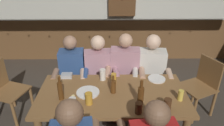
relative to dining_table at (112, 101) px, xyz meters
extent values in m
cube|color=brown|center=(0.00, 2.57, -0.20)|extent=(6.48, 0.12, 0.94)
cube|color=brown|center=(0.00, 0.00, 0.10)|extent=(1.72, 0.85, 0.04)
cylinder|color=brown|center=(-0.78, 0.34, -0.29)|extent=(0.08, 0.08, 0.74)
cylinder|color=brown|center=(0.78, 0.34, -0.29)|extent=(0.08, 0.08, 0.74)
cube|color=#2D4C84|center=(-0.58, 0.72, 0.06)|extent=(0.36, 0.26, 0.54)
sphere|color=#9E755B|center=(-0.58, 0.72, 0.46)|extent=(0.19, 0.19, 0.19)
cylinder|color=#33724C|center=(-0.48, 0.60, -0.18)|extent=(0.15, 0.39, 0.13)
cylinder|color=#33724C|center=(-0.67, 0.59, -0.18)|extent=(0.15, 0.39, 0.13)
cylinder|color=#33724C|center=(-0.47, 0.41, -0.45)|extent=(0.10, 0.10, 0.42)
cylinder|color=#33724C|center=(-0.66, 0.40, -0.45)|extent=(0.10, 0.10, 0.42)
cylinder|color=#2D4C84|center=(-0.36, 0.48, 0.09)|extent=(0.10, 0.28, 0.08)
cylinder|color=#9E755B|center=(-0.77, 0.45, 0.09)|extent=(0.10, 0.28, 0.08)
cube|color=#B78493|center=(-0.19, 0.72, 0.06)|extent=(0.42, 0.26, 0.53)
sphere|color=beige|center=(-0.19, 0.72, 0.45)|extent=(0.20, 0.20, 0.20)
cylinder|color=#6B2D66|center=(-0.07, 0.60, -0.18)|extent=(0.17, 0.40, 0.13)
cylinder|color=#6B2D66|center=(-0.29, 0.57, -0.18)|extent=(0.17, 0.40, 0.13)
cylinder|color=#6B2D66|center=(-0.05, 0.41, -0.45)|extent=(0.10, 0.10, 0.42)
cylinder|color=#6B2D66|center=(-0.27, 0.38, -0.45)|extent=(0.10, 0.10, 0.42)
cylinder|color=#B78493|center=(0.06, 0.51, 0.09)|extent=(0.11, 0.29, 0.08)
cylinder|color=beige|center=(-0.39, 0.45, 0.09)|extent=(0.11, 0.29, 0.08)
cube|color=#B78493|center=(0.19, 0.72, 0.08)|extent=(0.43, 0.25, 0.56)
sphere|color=tan|center=(0.19, 0.72, 0.48)|extent=(0.19, 0.19, 0.19)
cylinder|color=#AD1919|center=(0.30, 0.58, -0.18)|extent=(0.16, 0.39, 0.13)
cylinder|color=#AD1919|center=(0.07, 0.60, -0.18)|extent=(0.16, 0.39, 0.13)
cylinder|color=#AD1919|center=(0.28, 0.39, -0.45)|extent=(0.10, 0.10, 0.42)
cylinder|color=#AD1919|center=(0.06, 0.41, -0.45)|extent=(0.10, 0.10, 0.42)
cylinder|color=tan|center=(0.41, 0.46, 0.11)|extent=(0.10, 0.29, 0.08)
cylinder|color=tan|center=(-0.06, 0.49, 0.11)|extent=(0.10, 0.29, 0.08)
cube|color=silver|center=(0.58, 0.72, 0.06)|extent=(0.43, 0.28, 0.53)
sphere|color=beige|center=(0.58, 0.72, 0.46)|extent=(0.21, 0.21, 0.21)
cylinder|color=#997F60|center=(0.68, 0.57, -0.18)|extent=(0.17, 0.42, 0.13)
cylinder|color=#997F60|center=(0.45, 0.59, -0.18)|extent=(0.17, 0.42, 0.13)
cylinder|color=#997F60|center=(0.65, 0.36, -0.45)|extent=(0.10, 0.10, 0.42)
cylinder|color=#997F60|center=(0.43, 0.39, -0.45)|extent=(0.10, 0.10, 0.42)
cylinder|color=beige|center=(0.78, 0.44, 0.09)|extent=(0.11, 0.29, 0.08)
cylinder|color=silver|center=(0.32, 0.49, 0.09)|extent=(0.11, 0.29, 0.08)
sphere|color=brown|center=(-0.34, -0.72, 0.44)|extent=(0.22, 0.22, 0.22)
cylinder|color=brown|center=(-0.17, -0.46, 0.07)|extent=(0.11, 0.29, 0.08)
sphere|color=brown|center=(0.34, -0.72, 0.42)|extent=(0.22, 0.22, 0.22)
cylinder|color=brown|center=(0.55, -0.45, 0.07)|extent=(0.11, 0.29, 0.08)
cube|color=brown|center=(-1.47, 0.52, -0.21)|extent=(0.56, 0.56, 0.02)
cylinder|color=brown|center=(-1.23, 0.64, -0.44)|extent=(0.04, 0.04, 0.44)
cylinder|color=brown|center=(-1.36, 0.28, -0.44)|extent=(0.04, 0.04, 0.44)
cylinder|color=brown|center=(-1.59, 0.76, -0.44)|extent=(0.04, 0.04, 0.44)
cube|color=brown|center=(1.27, 0.59, -0.21)|extent=(0.58, 0.58, 0.02)
cube|color=brown|center=(1.45, 0.68, 0.01)|extent=(0.19, 0.37, 0.42)
cylinder|color=brown|center=(1.17, 0.34, -0.44)|extent=(0.04, 0.04, 0.44)
cylinder|color=brown|center=(1.01, 0.68, -0.44)|extent=(0.04, 0.04, 0.44)
cylinder|color=brown|center=(1.52, 0.50, -0.44)|extent=(0.04, 0.04, 0.44)
cylinder|color=brown|center=(1.36, 0.84, -0.44)|extent=(0.04, 0.04, 0.44)
cylinder|color=#F9E08C|center=(-0.42, -0.16, 0.16)|extent=(0.04, 0.04, 0.08)
cube|color=#B2B7BC|center=(-0.59, 0.36, 0.14)|extent=(0.14, 0.10, 0.05)
cylinder|color=white|center=(0.57, 0.30, 0.12)|extent=(0.22, 0.22, 0.01)
cylinder|color=white|center=(-0.28, 0.01, 0.12)|extent=(0.27, 0.27, 0.01)
cylinder|color=#593314|center=(-0.57, -0.11, 0.22)|extent=(0.06, 0.06, 0.21)
cylinder|color=#593314|center=(-0.57, -0.11, 0.36)|extent=(0.02, 0.02, 0.07)
cylinder|color=#593314|center=(0.30, -0.21, 0.22)|extent=(0.07, 0.07, 0.21)
cylinder|color=#593314|center=(0.30, -0.21, 0.37)|extent=(0.03, 0.03, 0.09)
cylinder|color=#593314|center=(0.01, 0.01, 0.19)|extent=(0.06, 0.06, 0.16)
cylinder|color=#593314|center=(0.01, 0.01, 0.30)|extent=(0.02, 0.02, 0.06)
cylinder|color=white|center=(-0.12, 0.30, 0.19)|extent=(0.07, 0.07, 0.15)
cylinder|color=gold|center=(0.02, 0.20, 0.19)|extent=(0.06, 0.06, 0.14)
cylinder|color=#E5C64C|center=(0.74, -0.14, 0.18)|extent=(0.06, 0.06, 0.12)
cylinder|color=#4C2D19|center=(0.26, -0.35, 0.18)|extent=(0.07, 0.07, 0.12)
cylinder|color=#4C2D19|center=(0.56, -0.29, 0.18)|extent=(0.08, 0.08, 0.12)
cylinder|color=white|center=(-0.41, -0.26, 0.18)|extent=(0.07, 0.07, 0.12)
cylinder|color=gold|center=(-0.25, -0.19, 0.18)|extent=(0.08, 0.08, 0.13)
camera|label=1|loc=(-0.03, -2.03, 1.54)|focal=34.01mm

